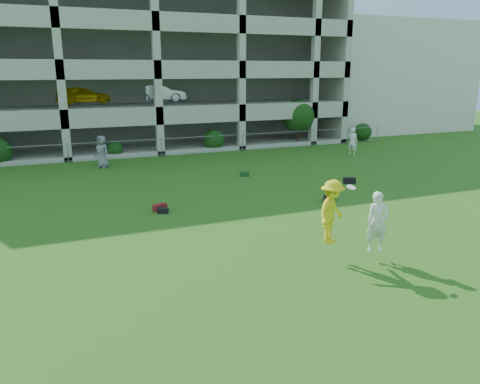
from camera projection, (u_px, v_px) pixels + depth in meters
name	position (u px, v px, depth m)	size (l,w,h in m)	color
ground	(298.00, 254.00, 14.92)	(100.00, 100.00, 0.00)	#235114
stucco_building	(364.00, 77.00, 47.16)	(16.00, 14.00, 10.00)	beige
bystander_c	(102.00, 152.00, 27.83)	(0.94, 0.61, 1.92)	slate
bystander_e	(352.00, 141.00, 31.95)	(0.69, 0.45, 1.89)	white
bag_red_a	(160.00, 207.00, 19.48)	(0.55, 0.30, 0.28)	#580F11
bag_black_b	(163.00, 211.00, 19.13)	(0.40, 0.25, 0.22)	black
bag_green_c	(330.00, 196.00, 21.19)	(0.50, 0.35, 0.26)	#15391E
crate_d	(328.00, 199.00, 20.76)	(0.35, 0.35, 0.30)	black
bag_black_e	(349.00, 181.00, 24.14)	(0.60, 0.30, 0.30)	black
bag_green_g	(244.00, 174.00, 25.74)	(0.50, 0.30, 0.25)	#143819
frisbee_contest	(343.00, 214.00, 14.08)	(2.41, 1.49, 2.23)	yellow
parking_garage	(134.00, 66.00, 38.17)	(30.00, 14.00, 12.00)	#9E998C
fence	(161.00, 147.00, 31.76)	(36.06, 0.06, 1.20)	gray
shrub_row	(221.00, 129.00, 33.85)	(34.38, 2.52, 3.50)	#163D11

